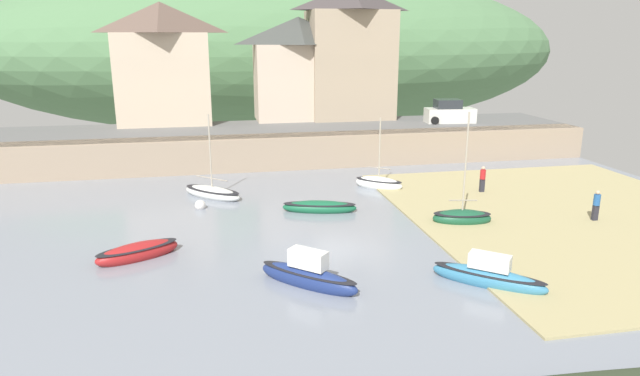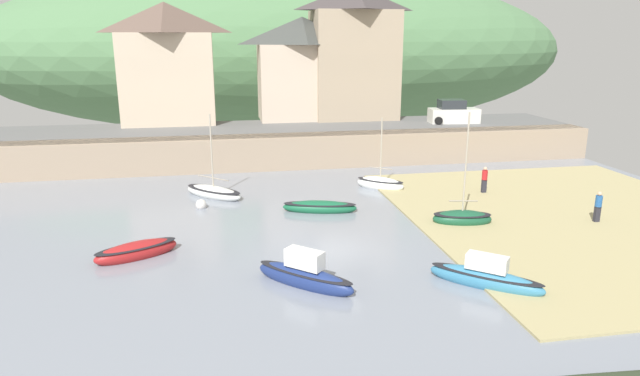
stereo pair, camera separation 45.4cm
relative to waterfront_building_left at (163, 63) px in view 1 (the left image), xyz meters
The scene contains 17 objects.
ground 36.91m from the waterfront_building_left, 73.76° to the right, with size 48.00×41.00×0.61m.
quay_seawall 13.10m from the waterfront_building_left, 41.41° to the right, with size 48.00×9.40×2.40m.
hillside_backdrop 32.44m from the waterfront_building_left, 67.63° to the left, with size 80.00×44.00×21.38m.
waterfront_building_left is the anchor object (origin of this frame).
waterfront_building_centre 11.29m from the waterfront_building_left, ahead, with size 7.81×4.65×8.66m.
waterfront_building_right 15.83m from the waterfront_building_left, ahead, with size 7.50×5.52×11.25m.
sailboat_nearest_shore 17.15m from the waterfront_building_left, 77.23° to the right, with size 4.00×3.89×5.22m.
sailboat_blue_trim 22.61m from the waterfront_building_left, 64.35° to the right, with size 4.29×2.12×0.78m.
dinghy_open_wooden 33.81m from the waterfront_building_left, 65.08° to the right, with size 3.99×3.60×1.50m.
sailboat_far_left 21.86m from the waterfront_building_left, 47.47° to the right, with size 3.17×2.86×4.78m.
sailboat_tall_mast 28.84m from the waterfront_building_left, 54.60° to the right, with size 3.24×1.86×6.03m.
sailboat_white_hull 25.46m from the waterfront_building_left, 89.70° to the right, with size 3.80×2.65×0.91m.
rowboat_small_beached 30.30m from the waterfront_building_left, 76.26° to the right, with size 3.85×3.61×1.69m.
parked_car_near_slipway 24.21m from the waterfront_building_left, 10.88° to the right, with size 4.24×2.07×1.95m.
person_on_slipway 33.92m from the waterfront_building_left, 46.00° to the right, with size 0.34×0.34×1.62m.
person_near_water 27.38m from the waterfront_building_left, 41.56° to the right, with size 0.34×0.34×1.62m.
mooring_buoy 19.12m from the waterfront_building_left, 81.07° to the right, with size 0.62×0.62×0.62m.
Camera 1 is at (-5.16, -23.15, 9.43)m, focal length 31.16 mm.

